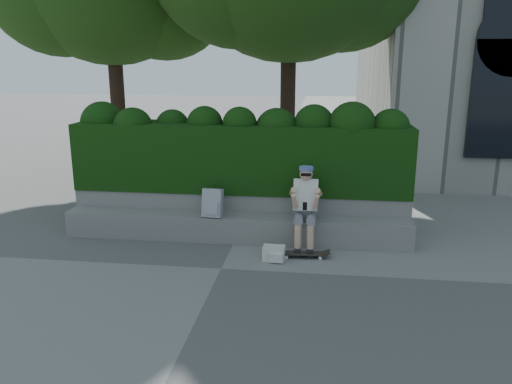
# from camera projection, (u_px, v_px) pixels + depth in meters

# --- Properties ---
(ground) EXTENTS (80.00, 80.00, 0.00)m
(ground) POSITION_uv_depth(u_px,v_px,m) (221.00, 269.00, 7.51)
(ground) COLOR slate
(ground) RESTS_ON ground
(bench_ledge) EXTENTS (6.00, 0.45, 0.45)m
(bench_ledge) POSITION_uv_depth(u_px,v_px,m) (235.00, 228.00, 8.65)
(bench_ledge) COLOR gray
(bench_ledge) RESTS_ON ground
(planter_wall) EXTENTS (6.00, 0.50, 0.75)m
(planter_wall) POSITION_uv_depth(u_px,v_px,m) (239.00, 212.00, 9.07)
(planter_wall) COLOR gray
(planter_wall) RESTS_ON ground
(hedge) EXTENTS (6.00, 1.00, 1.20)m
(hedge) POSITION_uv_depth(u_px,v_px,m) (241.00, 157.00, 9.04)
(hedge) COLOR black
(hedge) RESTS_ON planter_wall
(person) EXTENTS (0.40, 0.76, 1.38)m
(person) POSITION_uv_depth(u_px,v_px,m) (305.00, 204.00, 8.19)
(person) COLOR slate
(person) RESTS_ON ground
(skateboard) EXTENTS (0.77, 0.24, 0.08)m
(skateboard) POSITION_uv_depth(u_px,v_px,m) (303.00, 253.00, 7.93)
(skateboard) COLOR black
(skateboard) RESTS_ON ground
(backpack_plaid) EXTENTS (0.35, 0.21, 0.49)m
(backpack_plaid) POSITION_uv_depth(u_px,v_px,m) (213.00, 203.00, 8.48)
(backpack_plaid) COLOR silver
(backpack_plaid) RESTS_ON bench_ledge
(backpack_ground) EXTENTS (0.35, 0.25, 0.22)m
(backpack_ground) POSITION_uv_depth(u_px,v_px,m) (274.00, 253.00, 7.82)
(backpack_ground) COLOR silver
(backpack_ground) RESTS_ON ground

